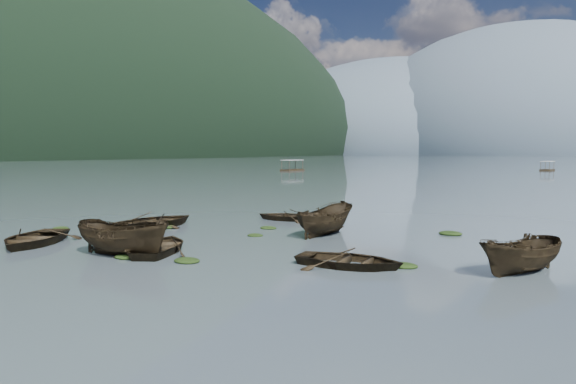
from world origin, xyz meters
The scene contains 22 objects.
ground_plane centered at (0.00, 0.00, 0.00)m, with size 2400.00×2400.00×0.00m, color #49565B.
haze_mtn_a centered at (-260.00, 900.00, 0.00)m, with size 520.00×520.00×280.00m, color #475666.
haze_mtn_b centered at (-60.00, 900.00, 0.00)m, with size 520.00×520.00×340.00m, color #475666.
rowboat_0 centered at (-7.67, 1.22, 0.00)m, with size 3.33×4.66×0.96m, color black.
rowboat_1 centered at (-6.63, 8.29, 0.00)m, with size 3.54×4.95×1.03m, color black.
rowboat_2 centered at (-1.88, 1.25, 0.00)m, with size 1.76×4.67×1.81m, color black.
rowboat_3 centered at (-1.25, 2.70, 0.00)m, with size 3.09×4.33×0.90m, color black.
rowboat_4 centered at (7.04, 3.91, 0.00)m, with size 2.92×4.09×0.85m, color black.
rowboat_5 centered at (12.81, 5.79, 0.00)m, with size 1.52×4.04×1.56m, color black.
rowboat_6 centered at (-5.94, 6.50, 0.00)m, with size 3.08×4.32×0.89m, color black.
rowboat_7 centered at (-1.40, 14.54, 0.00)m, with size 2.88×4.03×0.83m, color black.
rowboat_8 centered at (3.12, 10.33, 0.00)m, with size 1.74×4.64×1.79m, color black.
weed_clump_0 centered at (-10.66, 4.97, 0.00)m, with size 0.96×0.79×0.21m, color black.
weed_clump_1 centered at (-1.50, 1.02, 0.00)m, with size 1.05×0.84×0.23m, color black.
weed_clump_2 centered at (1.16, 1.59, 0.00)m, with size 1.09×0.87×0.24m, color black.
weed_clump_3 centered at (0.16, 8.17, 0.00)m, with size 0.84×0.71×0.19m, color black.
weed_clump_4 centered at (8.86, 4.81, 0.00)m, with size 1.08×0.85×0.22m, color black.
weed_clump_5 centered at (-5.71, 8.17, 0.00)m, with size 1.07×0.86×0.23m, color black.
weed_clump_6 centered at (-0.54, 10.68, 0.00)m, with size 0.97×0.81×0.20m, color black.
weed_clump_7 centered at (8.89, 13.38, 0.00)m, with size 1.20×0.96×0.26m, color black.
pontoon_left centered at (-41.41, 90.06, 0.00)m, with size 2.61×6.26×2.40m, color black, non-canonical shape.
pontoon_centre centered at (10.05, 119.07, 0.00)m, with size 2.29×5.49×2.11m, color black, non-canonical shape.
Camera 1 is at (14.11, -13.90, 4.30)m, focal length 32.00 mm.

